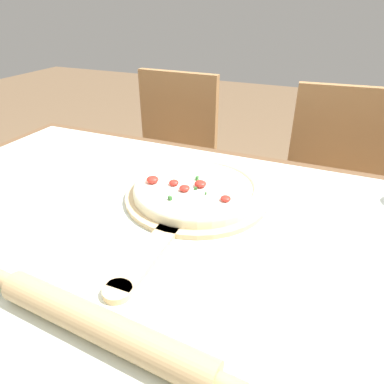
{
  "coord_description": "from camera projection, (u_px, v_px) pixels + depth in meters",
  "views": [
    {
      "loc": [
        0.3,
        -0.53,
        1.18
      ],
      "look_at": [
        0.03,
        0.1,
        0.79
      ],
      "focal_mm": 32.0,
      "sensor_mm": 36.0,
      "label": 1
    }
  ],
  "objects": [
    {
      "name": "dining_table",
      "position": [
        163.0,
        261.0,
        0.79
      ],
      "size": [
        1.43,
        0.89,
        0.75
      ],
      "color": "brown",
      "rests_on": "ground_plane"
    },
    {
      "name": "towel_cloth",
      "position": [
        161.0,
        223.0,
        0.74
      ],
      "size": [
        1.35,
        0.81,
        0.0
      ],
      "color": "silver",
      "rests_on": "dining_table"
    },
    {
      "name": "pizza_peel",
      "position": [
        193.0,
        199.0,
        0.81
      ],
      "size": [
        0.34,
        0.54,
        0.01
      ],
      "color": "#D6B784",
      "rests_on": "towel_cloth"
    },
    {
      "name": "pizza",
      "position": [
        197.0,
        188.0,
        0.82
      ],
      "size": [
        0.3,
        0.3,
        0.03
      ],
      "color": "beige",
      "rests_on": "pizza_peel"
    },
    {
      "name": "rolling_pin",
      "position": [
        101.0,
        326.0,
        0.47
      ],
      "size": [
        0.44,
        0.07,
        0.05
      ],
      "rotation": [
        0.0,
        0.0,
        -0.06
      ],
      "color": "tan",
      "rests_on": "towel_cloth"
    },
    {
      "name": "chair_left",
      "position": [
        171.0,
        159.0,
        1.6
      ],
      "size": [
        0.41,
        0.41,
        0.9
      ],
      "rotation": [
        0.0,
        0.0,
        -0.02
      ],
      "color": "#A37547",
      "rests_on": "ground_plane"
    },
    {
      "name": "chair_right",
      "position": [
        333.0,
        188.0,
        1.36
      ],
      "size": [
        0.43,
        0.43,
        0.9
      ],
      "rotation": [
        0.0,
        0.0,
        0.08
      ],
      "color": "#A37547",
      "rests_on": "ground_plane"
    }
  ]
}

